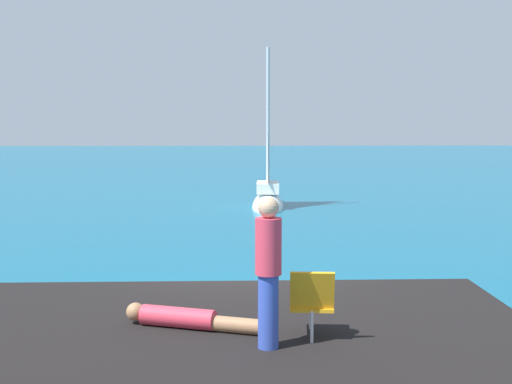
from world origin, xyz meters
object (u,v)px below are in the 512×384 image
(person_sunbather, at_px, (188,319))
(person_standing, at_px, (268,268))
(sailboat_near, at_px, (268,199))
(beach_chair, at_px, (312,300))

(person_sunbather, xyz_separation_m, person_standing, (0.90, -0.68, 0.75))
(sailboat_near, bearing_deg, person_sunbather, -2.65)
(person_standing, distance_m, beach_chair, 0.71)
(person_sunbather, bearing_deg, person_standing, -19.05)
(person_sunbather, height_order, beach_chair, beach_chair)
(beach_chair, bearing_deg, person_standing, 124.95)
(sailboat_near, xyz_separation_m, person_sunbather, (-1.70, -18.79, 0.83))
(beach_chair, bearing_deg, person_sunbather, 78.91)
(person_standing, height_order, beach_chair, person_standing)
(sailboat_near, distance_m, person_standing, 19.55)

